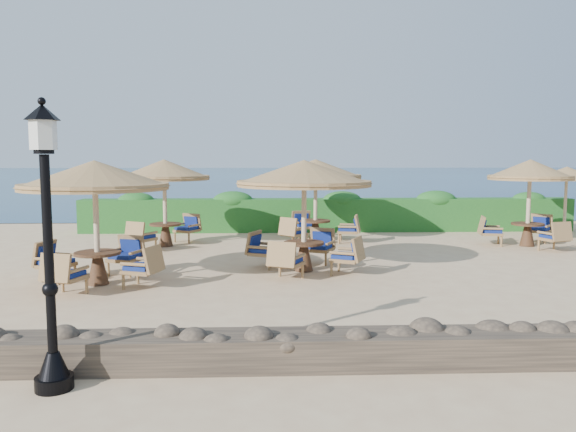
{
  "coord_description": "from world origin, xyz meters",
  "views": [
    {
      "loc": [
        -2.31,
        -13.26,
        2.72
      ],
      "look_at": [
        -1.77,
        0.23,
        1.3
      ],
      "focal_mm": 35.0,
      "sensor_mm": 36.0,
      "label": 1
    }
  ],
  "objects": [
    {
      "name": "ground",
      "position": [
        0.0,
        0.0,
        0.0
      ],
      "size": [
        120.0,
        120.0,
        0.0
      ],
      "primitive_type": "plane",
      "color": "#D2B285",
      "rests_on": "ground"
    },
    {
      "name": "sea",
      "position": [
        0.0,
        70.0,
        0.0
      ],
      "size": [
        160.0,
        160.0,
        0.0
      ],
      "primitive_type": "plane",
      "color": "navy",
      "rests_on": "ground"
    },
    {
      "name": "hedge",
      "position": [
        0.0,
        7.2,
        0.6
      ],
      "size": [
        18.0,
        0.9,
        1.2
      ],
      "primitive_type": "cube",
      "color": "#1A511C",
      "rests_on": "ground"
    },
    {
      "name": "stone_wall",
      "position": [
        0.0,
        -6.2,
        0.22
      ],
      "size": [
        15.0,
        0.65,
        0.44
      ],
      "primitive_type": "cube",
      "color": "brown",
      "rests_on": "ground"
    },
    {
      "name": "lamp_post",
      "position": [
        -4.8,
        -6.8,
        1.55
      ],
      "size": [
        0.44,
        0.44,
        3.31
      ],
      "color": "black",
      "rests_on": "ground"
    },
    {
      "name": "extra_parasol",
      "position": [
        7.8,
        5.2,
        2.17
      ],
      "size": [
        2.3,
        2.3,
        2.41
      ],
      "color": "beige",
      "rests_on": "ground"
    },
    {
      "name": "cafe_set_0",
      "position": [
        -5.9,
        -1.3,
        1.9
      ],
      "size": [
        3.13,
        3.13,
        2.65
      ],
      "color": "beige",
      "rests_on": "ground"
    },
    {
      "name": "cafe_set_1",
      "position": [
        -1.4,
        -0.04,
        1.92
      ],
      "size": [
        3.23,
        3.23,
        2.65
      ],
      "color": "beige",
      "rests_on": "ground"
    },
    {
      "name": "cafe_set_2",
      "position": [
        -5.37,
        3.86,
        2.01
      ],
      "size": [
        2.78,
        2.78,
        2.65
      ],
      "color": "beige",
      "rests_on": "ground"
    },
    {
      "name": "cafe_set_3",
      "position": [
        -0.71,
        4.58,
        1.95
      ],
      "size": [
        2.96,
        2.96,
        2.65
      ],
      "color": "beige",
      "rests_on": "ground"
    },
    {
      "name": "cafe_set_4",
      "position": [
        5.71,
        3.47,
        1.83
      ],
      "size": [
        2.69,
        2.7,
        2.65
      ],
      "color": "beige",
      "rests_on": "ground"
    }
  ]
}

